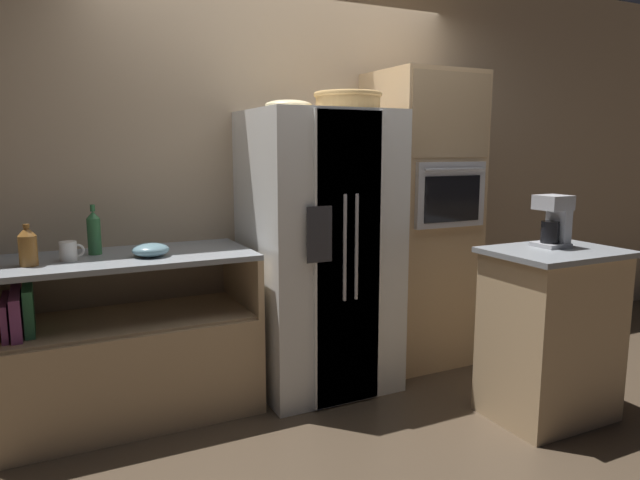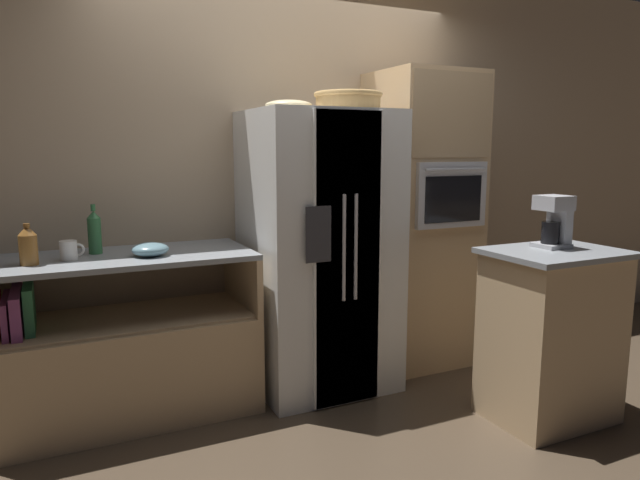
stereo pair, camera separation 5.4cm
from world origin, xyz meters
The scene contains 13 objects.
ground_plane centered at (0.00, 0.00, 0.00)m, with size 20.00×20.00×0.00m, color #4C3D2D.
wall_back centered at (0.00, 0.47, 1.40)m, with size 12.00×0.06×2.80m.
counter_left centered at (-1.12, 0.10, 0.34)m, with size 1.42×0.67×0.93m.
refrigerator centered at (0.07, 0.04, 0.87)m, with size 0.85×0.81×1.74m.
wall_oven centered at (0.91, 0.12, 1.02)m, with size 0.66×0.68×2.02m.
island_counter centered at (1.03, -0.96, 0.49)m, with size 0.72×0.54×0.97m.
wicker_basket centered at (0.23, -0.04, 1.80)m, with size 0.42×0.42×0.11m.
fruit_bowl centered at (-0.09, 0.12, 1.77)m, with size 0.29×0.29×0.06m.
bottle_tall centered at (-1.56, 0.02, 1.03)m, with size 0.09×0.09×0.21m.
bottle_short centered at (-1.23, 0.21, 1.05)m, with size 0.07×0.07×0.28m.
mug centered at (-1.37, 0.08, 0.98)m, with size 0.12×0.09×0.10m.
mixing_bowl centered at (-0.97, 0.01, 0.97)m, with size 0.20×0.20×0.07m.
coffee_maker centered at (1.08, -0.89, 1.12)m, with size 0.16×0.16×0.29m.
Camera 2 is at (-1.44, -3.16, 1.52)m, focal length 32.00 mm.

